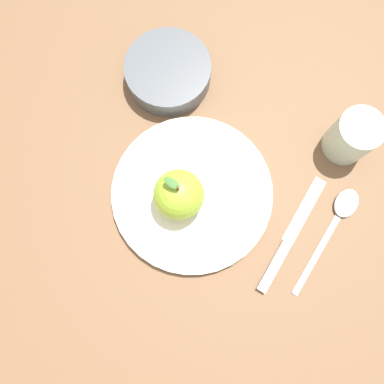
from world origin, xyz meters
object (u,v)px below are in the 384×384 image
Objects in this scene: spoon at (339,215)px; side_bowl at (168,71)px; apple at (179,195)px; knife at (286,244)px; cup at (353,136)px; dinner_plate at (192,193)px.

side_bowl is at bearing -2.43° from spoon.
apple reaches higher than knife.
side_bowl is at bearing -45.95° from apple.
cup is (-0.29, -0.08, 0.02)m from side_bowl.
dinner_plate is at bearing 57.16° from cup.
side_bowl is 0.30m from cup.
apple is at bearing 134.05° from side_bowl.
spoon is at bearing -113.59° from knife.
apple is at bearing 58.05° from cup.
cup reaches higher than knife.
dinner_plate reaches higher than spoon.
apple reaches higher than dinner_plate.
spoon is at bearing 177.57° from side_bowl.
dinner_plate is 1.24× the size of knife.
dinner_plate is 1.79× the size of side_bowl.
side_bowl is (0.15, -0.13, 0.01)m from dinner_plate.
cup is at bearing -58.86° from spoon.
apple is (0.01, 0.02, 0.04)m from dinner_plate.
spoon is (-0.35, 0.01, -0.02)m from side_bowl.
apple reaches higher than spoon.
spoon is at bearing -149.75° from dinner_plate.
cup is at bearing -83.33° from knife.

